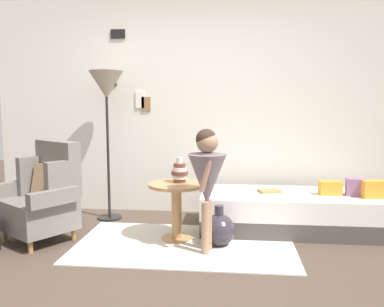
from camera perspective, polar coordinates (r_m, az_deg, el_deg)
The scene contains 14 objects.
ground_plane at distance 3.25m, azimuth -4.57°, elevation -17.12°, with size 12.00×12.00×0.00m, color #4C3D33.
gallery_wall at distance 4.90m, azimuth -0.55°, elevation 6.70°, with size 4.80×0.12×2.60m.
rug at distance 3.89m, azimuth -1.03°, elevation -12.88°, with size 2.06×1.20×0.01m, color silver.
armchair at distance 4.18m, azimuth -20.37°, elevation -5.71°, with size 0.90×0.85×0.97m.
daybed at distance 4.39m, azimuth 14.10°, elevation -8.10°, with size 1.90×0.80×0.40m.
pillow_head at distance 4.37m, azimuth 24.52°, elevation -4.70°, with size 0.21×0.12×0.18m, color orange.
pillow_mid at distance 4.41m, azimuth 22.38°, elevation -4.48°, with size 0.18×0.12×0.18m, color gray.
pillow_back at distance 4.37m, azimuth 19.17°, elevation -4.68°, with size 0.22×0.12×0.14m, color orange.
side_table at distance 3.93m, azimuth -2.23°, elevation -6.64°, with size 0.55×0.55×0.57m.
vase_striped at distance 3.93m, azimuth -1.79°, elevation -2.70°, with size 0.17×0.17×0.25m.
floor_lamp at distance 4.65m, azimuth -12.16°, elevation 8.75°, with size 0.39×0.39×1.71m.
person_child at distance 3.52m, azimuth 2.17°, elevation -3.03°, with size 0.34×0.34×1.12m.
book_on_daybed at distance 4.34m, azimuth 11.03°, elevation -5.28°, with size 0.22×0.16×0.03m, color #978750.
demijohn_near at distance 3.83m, azimuth 3.87°, elevation -10.81°, with size 0.31×0.31×0.39m.
Camera 1 is at (0.55, -2.92, 1.33)m, focal length 37.23 mm.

